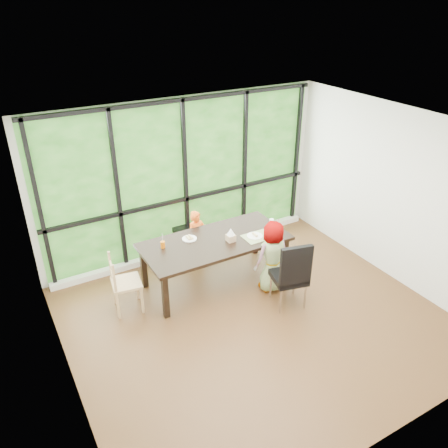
{
  "coord_description": "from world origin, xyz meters",
  "views": [
    {
      "loc": [
        -2.85,
        -4.09,
        4.16
      ],
      "look_at": [
        0.05,
        1.0,
        1.05
      ],
      "focal_mm": 35.87,
      "sensor_mm": 36.0,
      "label": 1
    }
  ],
  "objects_px": {
    "child_toddler": "(197,238)",
    "chair_end_beech": "(126,283)",
    "chair_window_leather": "(187,225)",
    "tissue_box": "(231,238)",
    "white_mug": "(272,221)",
    "orange_cup": "(163,245)",
    "green_cup": "(277,230)",
    "chair_interior_leather": "(289,273)",
    "plate_far": "(189,239)",
    "plate_near": "(255,236)",
    "child_older": "(273,256)",
    "dining_table": "(215,261)"
  },
  "relations": [
    {
      "from": "child_older",
      "to": "plate_far",
      "type": "xyz_separation_m",
      "value": [
        -0.99,
        0.81,
        0.18
      ]
    },
    {
      "from": "child_toddler",
      "to": "chair_end_beech",
      "type": "bearing_deg",
      "value": -165.9
    },
    {
      "from": "chair_interior_leather",
      "to": "child_toddler",
      "type": "distance_m",
      "value": 1.78
    },
    {
      "from": "child_older",
      "to": "child_toddler",
      "type": "bearing_deg",
      "value": -61.15
    },
    {
      "from": "chair_end_beech",
      "to": "tissue_box",
      "type": "height_order",
      "value": "chair_end_beech"
    },
    {
      "from": "child_toddler",
      "to": "green_cup",
      "type": "height_order",
      "value": "child_toddler"
    },
    {
      "from": "chair_interior_leather",
      "to": "plate_far",
      "type": "height_order",
      "value": "chair_interior_leather"
    },
    {
      "from": "plate_near",
      "to": "orange_cup",
      "type": "bearing_deg",
      "value": 164.07
    },
    {
      "from": "dining_table",
      "to": "plate_far",
      "type": "bearing_deg",
      "value": 145.24
    },
    {
      "from": "child_older",
      "to": "white_mug",
      "type": "xyz_separation_m",
      "value": [
        0.4,
        0.61,
        0.21
      ]
    },
    {
      "from": "chair_interior_leather",
      "to": "orange_cup",
      "type": "distance_m",
      "value": 1.89
    },
    {
      "from": "chair_window_leather",
      "to": "tissue_box",
      "type": "distance_m",
      "value": 1.21
    },
    {
      "from": "chair_end_beech",
      "to": "white_mug",
      "type": "xyz_separation_m",
      "value": [
        2.49,
        0.0,
        0.34
      ]
    },
    {
      "from": "chair_interior_leather",
      "to": "plate_near",
      "type": "xyz_separation_m",
      "value": [
        -0.06,
        0.82,
        0.22
      ]
    },
    {
      "from": "chair_window_leather",
      "to": "plate_far",
      "type": "distance_m",
      "value": 0.9
    },
    {
      "from": "chair_window_leather",
      "to": "tissue_box",
      "type": "xyz_separation_m",
      "value": [
        0.18,
        -1.17,
        0.26
      ]
    },
    {
      "from": "chair_end_beech",
      "to": "chair_window_leather",
      "type": "bearing_deg",
      "value": -46.27
    },
    {
      "from": "dining_table",
      "to": "plate_far",
      "type": "height_order",
      "value": "plate_far"
    },
    {
      "from": "child_toddler",
      "to": "green_cup",
      "type": "bearing_deg",
      "value": -52.87
    },
    {
      "from": "dining_table",
      "to": "child_older",
      "type": "xyz_separation_m",
      "value": [
        0.66,
        -0.59,
        0.2
      ]
    },
    {
      "from": "dining_table",
      "to": "child_older",
      "type": "height_order",
      "value": "child_older"
    },
    {
      "from": "orange_cup",
      "to": "tissue_box",
      "type": "bearing_deg",
      "value": -18.47
    },
    {
      "from": "chair_window_leather",
      "to": "child_older",
      "type": "bearing_deg",
      "value": -76.24
    },
    {
      "from": "chair_end_beech",
      "to": "child_older",
      "type": "bearing_deg",
      "value": -97.45
    },
    {
      "from": "chair_window_leather",
      "to": "chair_interior_leather",
      "type": "xyz_separation_m",
      "value": [
        0.63,
        -2.05,
        0.0
      ]
    },
    {
      "from": "plate_far",
      "to": "plate_near",
      "type": "distance_m",
      "value": 1.01
    },
    {
      "from": "chair_window_leather",
      "to": "chair_end_beech",
      "type": "xyz_separation_m",
      "value": [
        -1.44,
        -1.01,
        -0.09
      ]
    },
    {
      "from": "chair_interior_leather",
      "to": "green_cup",
      "type": "relative_size",
      "value": 8.86
    },
    {
      "from": "chair_end_beech",
      "to": "tissue_box",
      "type": "bearing_deg",
      "value": -86.77
    },
    {
      "from": "child_toddler",
      "to": "orange_cup",
      "type": "distance_m",
      "value": 0.95
    },
    {
      "from": "plate_near",
      "to": "chair_interior_leather",
      "type": "bearing_deg",
      "value": -86.03
    },
    {
      "from": "plate_far",
      "to": "green_cup",
      "type": "distance_m",
      "value": 1.38
    },
    {
      "from": "dining_table",
      "to": "white_mug",
      "type": "relative_size",
      "value": 29.29
    },
    {
      "from": "white_mug",
      "to": "child_toddler",
      "type": "bearing_deg",
      "value": 150.51
    },
    {
      "from": "chair_interior_leather",
      "to": "child_toddler",
      "type": "xyz_separation_m",
      "value": [
        -0.65,
        1.65,
        -0.06
      ]
    },
    {
      "from": "chair_window_leather",
      "to": "white_mug",
      "type": "height_order",
      "value": "chair_window_leather"
    },
    {
      "from": "child_toddler",
      "to": "tissue_box",
      "type": "distance_m",
      "value": 0.85
    },
    {
      "from": "dining_table",
      "to": "tissue_box",
      "type": "distance_m",
      "value": 0.49
    },
    {
      "from": "chair_interior_leather",
      "to": "green_cup",
      "type": "xyz_separation_m",
      "value": [
        0.3,
        0.73,
        0.27
      ]
    },
    {
      "from": "chair_interior_leather",
      "to": "white_mug",
      "type": "xyz_separation_m",
      "value": [
        0.42,
        1.05,
        0.25
      ]
    },
    {
      "from": "green_cup",
      "to": "tissue_box",
      "type": "distance_m",
      "value": 0.77
    },
    {
      "from": "chair_window_leather",
      "to": "child_toddler",
      "type": "height_order",
      "value": "chair_window_leather"
    },
    {
      "from": "chair_window_leather",
      "to": "green_cup",
      "type": "distance_m",
      "value": 1.64
    },
    {
      "from": "green_cup",
      "to": "plate_far",
      "type": "bearing_deg",
      "value": 158.02
    },
    {
      "from": "child_toddler",
      "to": "child_older",
      "type": "distance_m",
      "value": 1.39
    },
    {
      "from": "chair_interior_leather",
      "to": "plate_near",
      "type": "height_order",
      "value": "chair_interior_leather"
    },
    {
      "from": "chair_window_leather",
      "to": "chair_end_beech",
      "type": "bearing_deg",
      "value": -153.18
    },
    {
      "from": "plate_near",
      "to": "orange_cup",
      "type": "distance_m",
      "value": 1.42
    },
    {
      "from": "child_older",
      "to": "plate_far",
      "type": "bearing_deg",
      "value": -39.2
    },
    {
      "from": "tissue_box",
      "to": "white_mug",
      "type": "bearing_deg",
      "value": 10.61
    }
  ]
}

